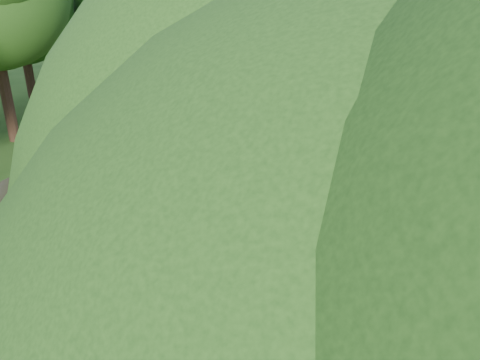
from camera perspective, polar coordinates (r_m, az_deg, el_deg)
name	(u,v)px	position (r m, az deg, el deg)	size (l,w,h in m)	color
ground	(250,215)	(17.19, 1.25, -4.30)	(100.00, 100.00, 0.00)	#214210
canal_water	(110,192)	(19.67, -15.62, -1.44)	(10.00, 100.00, 0.02)	#2C2813
towpath	(282,220)	(16.90, 5.13, -4.86)	(2.20, 100.00, 0.03)	#44341F
plant_boat	(146,230)	(14.79, -11.42, -6.00)	(2.29, 13.52, 2.30)	silver
tree_near_overhang	(384,22)	(17.63, 17.18, 17.92)	(5.52, 5.28, 8.99)	#311C10
tree_near_mid	(410,8)	(29.61, 19.97, 19.14)	(6.90, 6.60, 9.40)	#311C10
tree_near_behind	(425,340)	(3.34, 21.65, -17.66)	(6.44, 6.16, 8.68)	#311C10
tree_far_c	(122,2)	(33.88, -14.17, 20.32)	(7.13, 6.82, 9.59)	#311C10
tree_far_g	(17,0)	(32.37, -25.57, 19.20)	(7.36, 7.04, 9.95)	#311C10
second_boat	(284,101)	(31.19, 5.33, 9.52)	(2.47, 6.97, 1.32)	black
sandwich_board	(225,330)	(11.51, -1.88, -17.79)	(0.57, 0.50, 0.87)	red
pedestrian_pink	(358,81)	(36.94, 14.19, 11.64)	(0.61, 0.40, 1.67)	#C25080
pedestrian_dark	(354,87)	(35.36, 13.76, 11.01)	(0.72, 0.56, 1.48)	black
verge_plant	(276,175)	(20.12, 4.45, 0.63)	(0.40, 0.35, 0.44)	#305B1B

